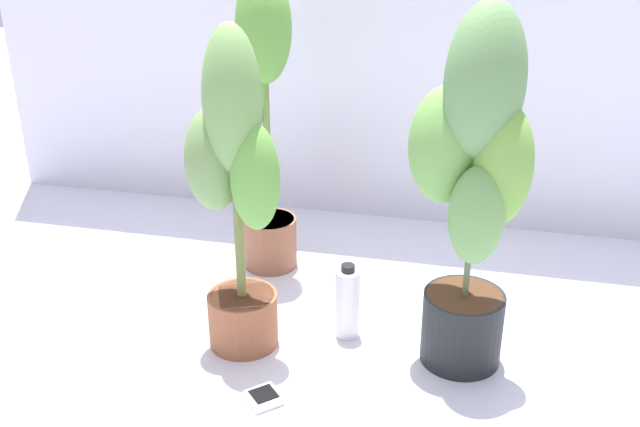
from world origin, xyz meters
TOP-DOWN VIEW (x-y plane):
  - ground_plane at (0.00, 0.00)m, footprint 8.00×8.00m
  - potted_plant_front_right at (0.33, -0.06)m, footprint 0.37×0.30m
  - potted_plant_front_left at (-0.29, -0.11)m, footprint 0.32×0.23m
  - potted_plant_back_left at (-0.36, 0.37)m, footprint 0.30×0.26m
  - hygrometer_box at (-0.15, -0.36)m, footprint 0.11×0.11m
  - nutrient_bottle at (0.00, -0.01)m, footprint 0.07×0.07m

SIDE VIEW (x-z plane):
  - ground_plane at x=0.00m, z-range 0.00..0.00m
  - hygrometer_box at x=-0.15m, z-range 0.00..0.03m
  - nutrient_bottle at x=0.00m, z-range -0.01..0.23m
  - potted_plant_front_left at x=-0.29m, z-range 0.04..0.98m
  - potted_plant_front_right at x=0.33m, z-range 0.05..1.05m
  - potted_plant_back_left at x=-0.36m, z-range 0.09..1.10m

